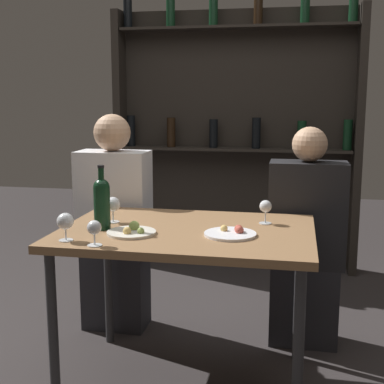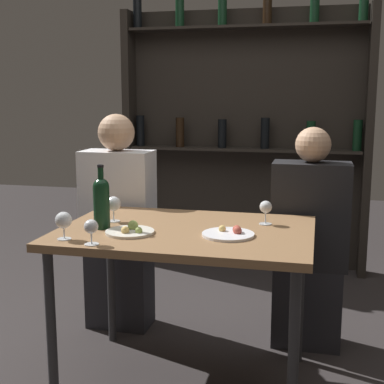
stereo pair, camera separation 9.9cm
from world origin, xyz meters
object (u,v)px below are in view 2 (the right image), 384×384
object	(u,v)px
wine_glass_3	(113,204)
seated_person_left	(119,228)
wine_glass_0	(91,228)
food_plate_1	(229,234)
wine_bottle	(101,201)
seated_person_right	(309,246)
wine_glass_2	(64,221)
food_plate_0	(130,231)
wine_glass_1	(266,208)

from	to	relation	value
wine_glass_3	seated_person_left	distance (m)	0.58
wine_glass_0	seated_person_left	xyz separation A→B (m)	(-0.24, 0.90, -0.24)
food_plate_1	wine_bottle	bearing A→B (deg)	-179.61
seated_person_left	seated_person_right	xyz separation A→B (m)	(1.09, -0.00, -0.03)
wine_glass_2	wine_glass_3	bearing A→B (deg)	76.74
food_plate_0	food_plate_1	xyz separation A→B (m)	(0.43, 0.06, -0.00)
food_plate_1	wine_glass_1	bearing A→B (deg)	61.34
food_plate_0	wine_bottle	bearing A→B (deg)	160.39
wine_bottle	wine_glass_3	world-z (taller)	wine_bottle
wine_glass_1	food_plate_0	world-z (taller)	wine_glass_1
wine_bottle	wine_glass_0	distance (m)	0.28
wine_glass_2	wine_glass_3	world-z (taller)	wine_glass_3
wine_glass_0	wine_glass_3	size ratio (longest dim) A/B	0.85
food_plate_1	seated_person_left	size ratio (longest dim) A/B	0.18
wine_glass_1	food_plate_1	xyz separation A→B (m)	(-0.13, -0.24, -0.07)
wine_glass_1	wine_glass_0	bearing A→B (deg)	-141.76
wine_glass_3	food_plate_0	bearing A→B (deg)	-51.13
wine_glass_2	food_plate_0	size ratio (longest dim) A/B	0.55
wine_glass_1	wine_glass_3	xyz separation A→B (m)	(-0.72, -0.11, 0.01)
wine_glass_2	seated_person_right	bearing A→B (deg)	40.28
food_plate_0	food_plate_1	world-z (taller)	food_plate_0
seated_person_left	wine_bottle	bearing A→B (deg)	-75.12
wine_glass_2	seated_person_left	world-z (taller)	seated_person_left
wine_bottle	wine_glass_0	xyz separation A→B (m)	(0.07, -0.27, -0.06)
seated_person_right	wine_glass_1	bearing A→B (deg)	-117.74
wine_glass_1	wine_glass_2	distance (m)	0.93
seated_person_left	seated_person_right	bearing A→B (deg)	-0.00
wine_glass_3	food_plate_0	world-z (taller)	wine_glass_3
wine_glass_2	seated_person_right	size ratio (longest dim) A/B	0.10
wine_glass_2	seated_person_left	size ratio (longest dim) A/B	0.09
wine_glass_3	seated_person_right	xyz separation A→B (m)	(0.92, 0.50, -0.29)
wine_bottle	wine_glass_1	bearing A→B (deg)	18.91
wine_glass_1	food_plate_0	xyz separation A→B (m)	(-0.57, -0.30, -0.07)
wine_glass_2	wine_glass_1	bearing A→B (deg)	30.21
wine_glass_2	food_plate_1	xyz separation A→B (m)	(0.67, 0.22, -0.07)
wine_glass_3	seated_person_left	xyz separation A→B (m)	(-0.17, 0.50, -0.25)
wine_glass_0	food_plate_0	bearing A→B (deg)	67.05
wine_glass_3	food_plate_1	xyz separation A→B (m)	(0.59, -0.13, -0.08)
wine_glass_0	food_plate_1	distance (m)	0.59
wine_glass_2	wine_glass_0	bearing A→B (deg)	-18.63
food_plate_0	seated_person_left	xyz separation A→B (m)	(-0.33, 0.69, -0.18)
wine_glass_0	wine_glass_2	world-z (taller)	wine_glass_2
wine_glass_0	food_plate_1	size ratio (longest dim) A/B	0.46
seated_person_right	food_plate_0	bearing A→B (deg)	-138.14
wine_bottle	wine_glass_0	world-z (taller)	wine_bottle
food_plate_1	seated_person_left	world-z (taller)	seated_person_left
food_plate_0	seated_person_left	distance (m)	0.78
wine_bottle	seated_person_left	distance (m)	0.72
wine_glass_1	wine_bottle	bearing A→B (deg)	-161.09
food_plate_0	wine_glass_0	bearing A→B (deg)	-112.95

